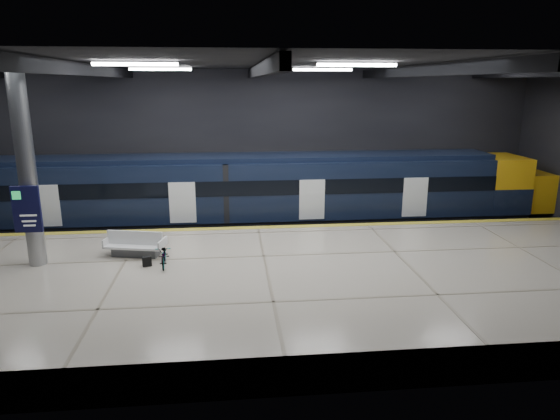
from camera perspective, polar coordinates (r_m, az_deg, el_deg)
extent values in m
plane|color=black|center=(19.86, -2.04, -7.30)|extent=(30.00, 30.00, 0.00)
cube|color=black|center=(26.66, -3.29, 7.17)|extent=(30.00, 0.10, 8.00)
cube|color=black|center=(11.01, 0.58, -3.23)|extent=(30.00, 0.10, 8.00)
cube|color=black|center=(18.47, -2.27, 16.44)|extent=(30.00, 16.00, 0.10)
cube|color=black|center=(19.05, -21.23, 14.70)|extent=(0.25, 16.00, 0.40)
cube|color=black|center=(18.47, -2.26, 15.66)|extent=(0.25, 16.00, 0.40)
cube|color=black|center=(19.78, 16.00, 15.05)|extent=(0.25, 16.00, 0.40)
cube|color=white|center=(16.67, -16.20, 15.72)|extent=(2.60, 0.18, 0.10)
cube|color=white|center=(16.96, 8.77, 16.07)|extent=(2.60, 0.18, 0.10)
cube|color=white|center=(19.88, 29.36, 14.18)|extent=(2.60, 0.18, 0.10)
cube|color=white|center=(22.61, -13.50, 15.38)|extent=(2.60, 0.18, 0.10)
cube|color=white|center=(22.82, 4.90, 15.70)|extent=(2.60, 0.18, 0.10)
cube|color=white|center=(25.06, 21.38, 14.68)|extent=(2.60, 0.18, 0.10)
cube|color=beige|center=(17.35, -1.50, -8.64)|extent=(30.00, 11.00, 1.10)
cube|color=gold|center=(22.10, -2.55, -2.01)|extent=(30.00, 0.40, 0.01)
cube|color=gray|center=(24.34, -2.80, -2.98)|extent=(30.00, 0.08, 0.16)
cube|color=gray|center=(25.71, -2.98, -2.03)|extent=(30.00, 0.08, 0.16)
cube|color=black|center=(24.88, -3.75, -1.48)|extent=(24.00, 2.58, 0.80)
cube|color=black|center=(24.46, -3.82, 2.52)|extent=(24.00, 2.80, 2.75)
cube|color=black|center=(24.19, -3.88, 5.99)|extent=(24.00, 2.30, 0.24)
cube|color=black|center=(23.02, -3.70, 2.48)|extent=(24.00, 0.04, 0.70)
cube|color=white|center=(23.44, 3.67, 1.19)|extent=(1.20, 0.05, 1.90)
cube|color=#F1AC14|center=(28.08, 23.78, 2.87)|extent=(2.00, 2.80, 2.75)
ellipsoid|color=#F1AC14|center=(29.53, 28.09, 1.96)|extent=(3.60, 2.52, 1.90)
cube|color=black|center=(28.19, 24.35, 3.22)|extent=(1.60, 2.38, 0.80)
cube|color=#595B60|center=(19.27, -16.15, -4.59)|extent=(1.75, 0.90, 0.31)
cube|color=white|center=(19.19, -16.20, -3.91)|extent=(2.25, 1.35, 0.08)
cube|color=white|center=(19.11, -16.26, -3.07)|extent=(2.06, 0.56, 0.52)
cube|color=white|center=(19.59, -19.04, -3.37)|extent=(0.27, 0.88, 0.31)
cube|color=white|center=(18.77, -13.28, -3.73)|extent=(0.27, 0.88, 0.31)
imported|color=#99999E|center=(17.93, -13.11, -5.05)|extent=(0.61, 1.49, 0.77)
cube|color=black|center=(18.09, -14.97, -5.70)|extent=(0.34, 0.27, 0.35)
cylinder|color=#9EA0A5|center=(18.92, -26.99, 4.35)|extent=(0.60, 0.60, 6.90)
cube|color=#0E0F35|center=(18.78, -26.97, 0.08)|extent=(0.90, 0.12, 1.60)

